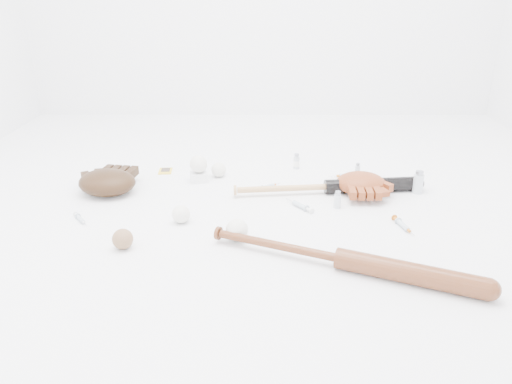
{
  "coord_description": "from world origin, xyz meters",
  "views": [
    {
      "loc": [
        -0.04,
        -1.8,
        0.83
      ],
      "look_at": [
        -0.04,
        0.02,
        0.06
      ],
      "focal_mm": 35.0,
      "sensor_mm": 36.0,
      "label": 1
    }
  ],
  "objects_px": {
    "glove_dark": "(107,182)",
    "pedestal": "(199,177)",
    "bat_dark": "(327,187)",
    "bat_wood": "(339,258)"
  },
  "relations": [
    {
      "from": "bat_dark",
      "to": "pedestal",
      "type": "xyz_separation_m",
      "value": [
        -0.56,
        0.14,
        -0.01
      ]
    },
    {
      "from": "bat_dark",
      "to": "bat_wood",
      "type": "xyz_separation_m",
      "value": [
        -0.04,
        -0.59,
        0.0
      ]
    },
    {
      "from": "glove_dark",
      "to": "pedestal",
      "type": "distance_m",
      "value": 0.4
    },
    {
      "from": "bat_wood",
      "to": "glove_dark",
      "type": "relative_size",
      "value": 3.17
    },
    {
      "from": "glove_dark",
      "to": "pedestal",
      "type": "relative_size",
      "value": 3.85
    },
    {
      "from": "bat_dark",
      "to": "pedestal",
      "type": "height_order",
      "value": "bat_dark"
    },
    {
      "from": "bat_dark",
      "to": "pedestal",
      "type": "distance_m",
      "value": 0.57
    },
    {
      "from": "bat_wood",
      "to": "glove_dark",
      "type": "distance_m",
      "value": 1.07
    },
    {
      "from": "pedestal",
      "to": "glove_dark",
      "type": "bearing_deg",
      "value": -158.67
    },
    {
      "from": "bat_dark",
      "to": "pedestal",
      "type": "relative_size",
      "value": 11.2
    }
  ]
}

